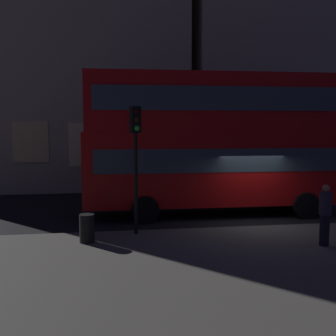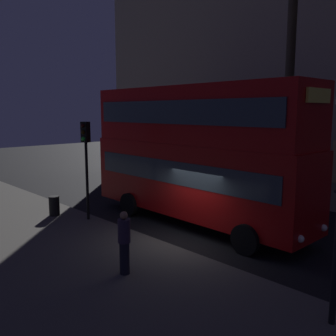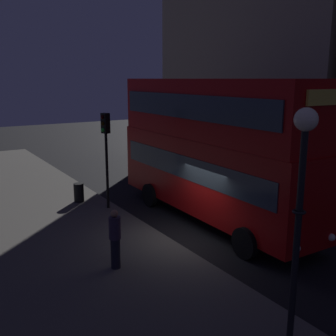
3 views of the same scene
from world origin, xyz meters
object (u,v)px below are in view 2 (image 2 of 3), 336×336
(pedestrian, at_px, (124,242))
(litter_bin, at_px, (54,206))
(traffic_light_near_kerb, at_px, (86,150))
(double_decker_bus, at_px, (194,149))

(pedestrian, xyz_separation_m, litter_bin, (-6.95, 1.38, -0.51))
(traffic_light_near_kerb, distance_m, litter_bin, 3.07)
(traffic_light_near_kerb, relative_size, litter_bin, 4.81)
(traffic_light_near_kerb, xyz_separation_m, litter_bin, (-1.55, -0.75, -2.54))
(traffic_light_near_kerb, height_order, litter_bin, traffic_light_near_kerb)
(double_decker_bus, distance_m, pedestrian, 5.97)
(double_decker_bus, distance_m, litter_bin, 6.71)
(double_decker_bus, xyz_separation_m, pedestrian, (2.08, -5.19, -2.10))
(pedestrian, bearing_deg, double_decker_bus, 7.45)
(double_decker_bus, height_order, litter_bin, double_decker_bus)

